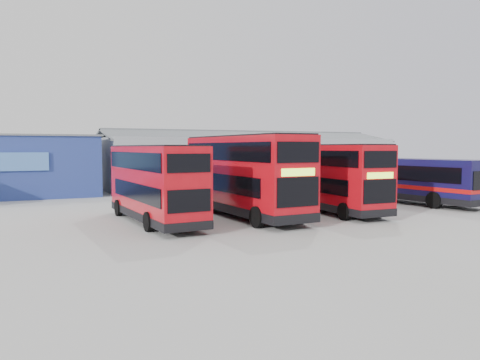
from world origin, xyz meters
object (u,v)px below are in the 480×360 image
office_block (21,165)px  double_decker_right (327,178)px  double_decker_left (155,184)px  single_decker_blue (406,181)px  maintenance_shed (246,161)px  double_decker_centre (244,176)px

office_block → double_decker_right: 25.77m
double_decker_left → single_decker_blue: double_decker_left is taller
office_block → maintenance_shed: maintenance_shed is taller
maintenance_shed → double_decker_right: maintenance_shed is taller
maintenance_shed → single_decker_blue: bearing=-78.8°
double_decker_left → double_decker_right: bearing=175.3°
maintenance_shed → double_decker_centre: bearing=-116.3°
maintenance_shed → single_decker_blue: size_ratio=2.49×
double_decker_left → maintenance_shed: bearing=-130.2°
double_decker_centre → single_decker_blue: size_ratio=0.93×
office_block → double_decker_right: office_block is taller
double_decker_left → double_decker_centre: 5.39m
double_decker_left → single_decker_blue: bearing=-179.4°
double_decker_centre → single_decker_blue: double_decker_centre is taller
double_decker_right → double_decker_left: bearing=-179.5°
maintenance_shed → double_decker_left: maintenance_shed is taller
office_block → double_decker_left: office_block is taller
office_block → double_decker_centre: size_ratio=1.08×
double_decker_centre → double_decker_right: 5.72m
double_decker_centre → double_decker_right: bearing=-6.2°
double_decker_centre → double_decker_right: size_ratio=1.12×
maintenance_shed → double_decker_right: size_ratio=2.99×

